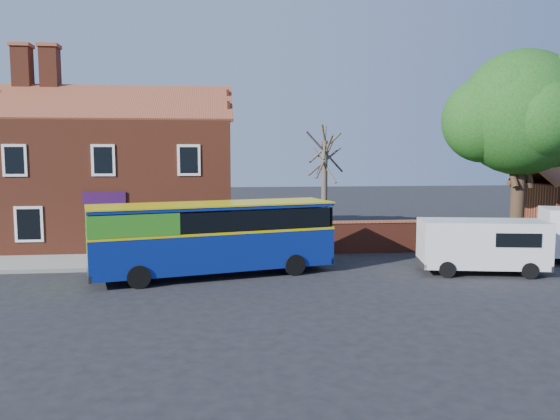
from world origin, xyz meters
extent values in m
plane|color=black|center=(0.00, 0.00, 0.00)|extent=(120.00, 120.00, 0.00)
cube|color=gray|center=(-7.00, 5.75, 0.06)|extent=(18.00, 3.50, 0.12)
cube|color=slate|center=(-7.00, 4.00, 0.07)|extent=(18.00, 0.15, 0.14)
cube|color=#426B28|center=(13.00, 13.00, 0.02)|extent=(26.00, 12.00, 0.04)
cube|color=brown|center=(-7.00, 11.50, 3.25)|extent=(12.00, 8.00, 6.50)
cube|color=brown|center=(-7.00, 9.50, 7.50)|extent=(12.30, 4.08, 2.16)
cube|color=brown|center=(-7.00, 13.50, 7.50)|extent=(12.30, 4.08, 2.16)
cube|color=brown|center=(-11.80, 11.50, 9.40)|extent=(0.90, 0.90, 2.20)
cube|color=brown|center=(-10.40, 11.50, 9.40)|extent=(0.90, 0.90, 2.20)
cube|color=black|center=(-7.00, 7.47, 4.60)|extent=(1.10, 0.06, 1.50)
cube|color=#4C0F19|center=(-7.00, 7.45, 1.10)|extent=(0.95, 0.04, 2.10)
cube|color=silver|center=(-7.00, 7.47, 1.15)|extent=(1.20, 0.06, 2.30)
cube|color=#2D0C38|center=(-7.00, 7.44, 2.80)|extent=(2.00, 0.06, 0.60)
cube|color=maroon|center=(13.00, 7.00, 0.75)|extent=(22.00, 0.30, 1.50)
cube|color=brown|center=(13.00, 7.00, 1.55)|extent=(22.00, 0.38, 0.10)
cube|color=navy|center=(-1.82, 2.75, 1.10)|extent=(9.91, 4.69, 1.53)
cube|color=yellow|center=(-1.82, 2.75, 1.87)|extent=(9.94, 4.72, 0.10)
cube|color=black|center=(-1.82, 2.75, 2.32)|extent=(9.54, 4.62, 0.76)
cube|color=#369520|center=(-4.90, 1.97, 2.32)|extent=(3.77, 3.17, 0.82)
cube|color=navy|center=(-1.82, 2.75, 2.84)|extent=(9.91, 4.69, 0.14)
cube|color=yellow|center=(-1.82, 2.75, 2.92)|extent=(9.96, 4.74, 0.06)
cylinder|color=black|center=(-4.53, 0.90, 0.43)|extent=(0.91, 0.48, 0.87)
cylinder|color=black|center=(-5.08, 3.08, 0.43)|extent=(0.91, 0.48, 0.87)
cylinder|color=black|center=(1.44, 2.41, 0.43)|extent=(0.91, 0.48, 0.87)
cylinder|color=black|center=(0.89, 4.59, 0.43)|extent=(0.91, 0.48, 0.87)
cube|color=silver|center=(9.16, 1.97, 1.25)|extent=(5.26, 2.86, 1.89)
cube|color=black|center=(11.37, 1.56, 1.55)|extent=(0.39, 1.68, 0.75)
cube|color=black|center=(11.57, 1.53, 0.40)|extent=(0.46, 1.98, 0.24)
cylinder|color=black|center=(7.42, 1.34, 0.33)|extent=(0.69, 0.34, 0.66)
cylinder|color=black|center=(7.76, 3.18, 0.33)|extent=(0.69, 0.34, 0.66)
cylinder|color=black|center=(10.56, 0.76, 0.33)|extent=(0.69, 0.34, 0.66)
cylinder|color=black|center=(10.90, 2.60, 0.33)|extent=(0.69, 0.34, 0.66)
cylinder|color=black|center=(14.43, 4.76, 0.37)|extent=(0.77, 0.45, 0.74)
cylinder|color=black|center=(15.04, 9.62, 2.19)|extent=(0.76, 0.76, 4.38)
sphere|color=#2B631E|center=(15.04, 9.62, 7.14)|extent=(6.86, 6.86, 6.86)
sphere|color=#2B631E|center=(17.04, 10.00, 6.57)|extent=(4.95, 4.95, 4.95)
sphere|color=#2B631E|center=(13.23, 10.19, 6.76)|extent=(4.76, 4.76, 4.76)
cylinder|color=#4C4238|center=(4.05, 9.68, 2.80)|extent=(0.32, 0.32, 5.59)
cylinder|color=#4C4238|center=(4.05, 9.68, 4.80)|extent=(0.33, 2.73, 2.20)
cylinder|color=#4C4238|center=(4.05, 9.68, 4.60)|extent=(1.43, 2.01, 2.01)
cylinder|color=#4C4238|center=(4.05, 9.68, 5.00)|extent=(2.29, 1.05, 2.23)
camera|label=1|loc=(-1.53, -19.12, 4.95)|focal=35.00mm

